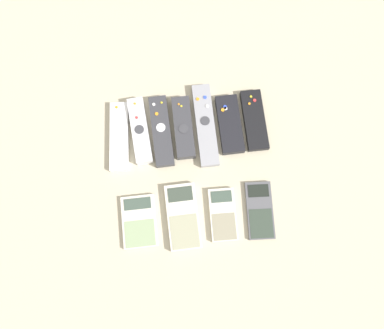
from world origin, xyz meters
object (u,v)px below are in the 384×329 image
Objects in this scene: remote_0 at (119,136)px; remote_6 at (254,120)px; remote_5 at (230,124)px; calculator_2 at (223,215)px; remote_1 at (140,131)px; remote_2 at (161,131)px; calculator_0 at (139,221)px; remote_3 at (183,128)px; calculator_3 at (260,210)px; calculator_1 at (183,217)px; remote_4 at (205,125)px.

remote_0 is 1.14× the size of remote_6.
remote_5 is 0.23m from calculator_2.
remote_2 is (0.05, -0.01, -0.00)m from remote_1.
remote_5 reaches higher than calculator_0.
remote_5 reaches higher than remote_2.
calculator_0 is at bearing -77.51° from remote_0.
remote_3 reaches higher than calculator_0.
remote_3 is 0.28m from calculator_3.
remote_3 is 1.27× the size of calculator_0.
calculator_2 is at bearing -102.11° from remote_5.
calculator_1 reaches higher than calculator_3.
calculator_2 is (-0.05, -0.23, -0.00)m from remote_5.
remote_1 is at bearing 177.85° from remote_3.
calculator_1 is 1.23× the size of calculator_2.
remote_4 is 0.13m from remote_6.
remote_4 is at bearing 49.91° from calculator_0.
remote_0 is at bearing -178.75° from remote_3.
remote_3 reaches higher than remote_5.
calculator_0 is 0.97× the size of calculator_2.
remote_6 is 0.39m from calculator_0.
remote_2 is at bearing 178.94° from remote_5.
remote_0 is 0.40m from calculator_3.
remote_4 is 1.73× the size of calculator_0.
remote_1 reaches higher than calculator_0.
remote_3 is 1.12× the size of calculator_3.
calculator_1 is at bearing -83.32° from remote_2.
calculator_3 is at bearing -94.92° from remote_6.
remote_3 is 1.24× the size of calculator_2.
remote_6 is (0.35, 0.01, 0.00)m from remote_0.
remote_4 reaches higher than remote_0.
remote_0 is at bearing 121.69° from calculator_1.
calculator_1 is (0.11, -0.00, 0.00)m from calculator_0.
remote_2 is at bearing -178.04° from remote_4.
remote_6 is 1.27× the size of calculator_0.
remote_6 is at bearing 46.46° from calculator_1.
remote_4 is at bearing 179.75° from remote_6.
remote_2 is at bearing 97.42° from calculator_1.
remote_2 reaches higher than calculator_0.
calculator_3 is (0.30, -0.01, -0.00)m from calculator_0.
remote_2 reaches higher than remote_6.
remote_1 is 1.38× the size of calculator_0.
calculator_1 is at bearing -123.61° from remote_5.
remote_4 is (0.22, 0.01, 0.00)m from remote_0.
remote_0 is at bearing 179.52° from remote_5.
remote_2 is 0.11m from remote_4.
remote_0 is 0.98× the size of remote_2.
remote_0 is 0.29m from remote_5.
calculator_1 is (0.09, -0.23, -0.00)m from remote_1.
calculator_0 is (-0.08, -0.22, -0.00)m from remote_2.
remote_3 is at bearing -177.68° from remote_4.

